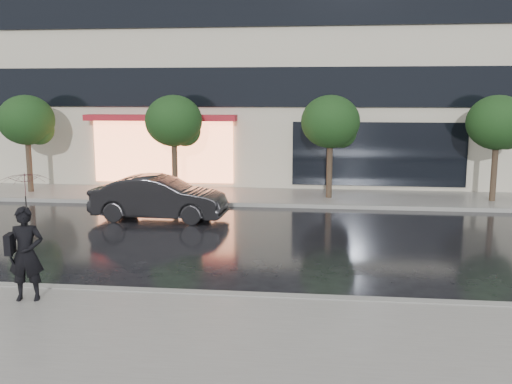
# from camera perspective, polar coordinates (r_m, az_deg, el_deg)

# --- Properties ---
(ground) EXTENTS (120.00, 120.00, 0.00)m
(ground) POSITION_cam_1_polar(r_m,az_deg,el_deg) (12.55, -6.21, -8.90)
(ground) COLOR black
(ground) RESTS_ON ground
(sidewalk_near) EXTENTS (60.00, 4.50, 0.12)m
(sidewalk_near) POSITION_cam_1_polar(r_m,az_deg,el_deg) (9.61, -10.62, -14.63)
(sidewalk_near) COLOR slate
(sidewalk_near) RESTS_ON ground
(sidewalk_far) EXTENTS (60.00, 3.50, 0.12)m
(sidewalk_far) POSITION_cam_1_polar(r_m,az_deg,el_deg) (22.36, -0.43, -0.43)
(sidewalk_far) COLOR slate
(sidewalk_far) RESTS_ON ground
(curb_near) EXTENTS (60.00, 0.25, 0.14)m
(curb_near) POSITION_cam_1_polar(r_m,az_deg,el_deg) (11.61, -7.31, -10.12)
(curb_near) COLOR gray
(curb_near) RESTS_ON ground
(curb_far) EXTENTS (60.00, 0.25, 0.14)m
(curb_far) POSITION_cam_1_polar(r_m,az_deg,el_deg) (20.65, -1.02, -1.25)
(curb_far) COLOR gray
(curb_far) RESTS_ON ground
(tree_far_west) EXTENTS (2.20, 2.20, 3.99)m
(tree_far_west) POSITION_cam_1_polar(r_m,az_deg,el_deg) (24.57, -21.82, 6.52)
(tree_far_west) COLOR #33261C
(tree_far_west) RESTS_ON ground
(tree_mid_west) EXTENTS (2.20, 2.20, 3.99)m
(tree_mid_west) POSITION_cam_1_polar(r_m,az_deg,el_deg) (22.37, -8.06, 6.87)
(tree_mid_west) COLOR #33261C
(tree_mid_west) RESTS_ON ground
(tree_mid_east) EXTENTS (2.20, 2.20, 3.99)m
(tree_mid_east) POSITION_cam_1_polar(r_m,az_deg,el_deg) (21.65, 7.61, 6.79)
(tree_mid_east) COLOR #33261C
(tree_mid_east) RESTS_ON ground
(tree_far_east) EXTENTS (2.20, 2.20, 3.99)m
(tree_far_east) POSITION_cam_1_polar(r_m,az_deg,el_deg) (22.57, 23.11, 6.21)
(tree_far_east) COLOR #33261C
(tree_far_east) RESTS_ON ground
(parked_car) EXTENTS (4.36, 1.65, 1.42)m
(parked_car) POSITION_cam_1_polar(r_m,az_deg,el_deg) (18.63, -9.64, -0.58)
(parked_car) COLOR black
(parked_car) RESTS_ON ground
(pedestrian_with_umbrella) EXTENTS (1.08, 1.09, 2.46)m
(pedestrian_with_umbrella) POSITION_cam_1_polar(r_m,az_deg,el_deg) (11.51, -22.06, -2.61)
(pedestrian_with_umbrella) COLOR black
(pedestrian_with_umbrella) RESTS_ON sidewalk_near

